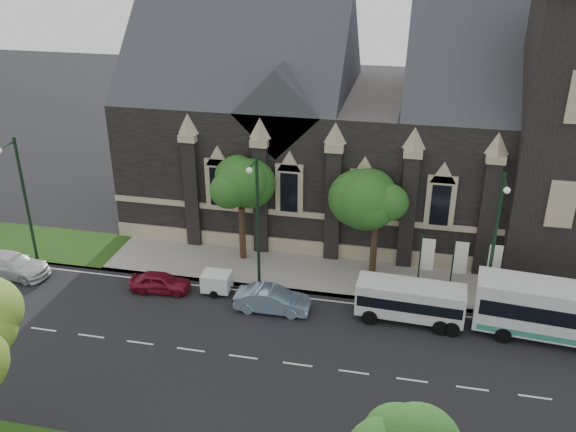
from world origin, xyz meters
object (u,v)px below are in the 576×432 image
(street_lamp_near, at_px, (495,238))
(car_far_red, at_px, (160,282))
(tree_walk_left, at_px, (244,183))
(banner_flag_right, at_px, (491,264))
(shuttle_bus, at_px, (411,300))
(car_far_white, at_px, (11,265))
(tree_walk_right, at_px, (381,192))
(banner_flag_center, at_px, (458,261))
(sedan, at_px, (272,300))
(street_lamp_far, at_px, (23,194))
(street_lamp_mid, at_px, (257,216))
(banner_flag_left, at_px, (425,257))
(box_trailer, at_px, (217,282))

(street_lamp_near, height_order, car_far_red, street_lamp_near)
(tree_walk_left, distance_m, banner_flag_right, 16.52)
(shuttle_bus, height_order, car_far_white, shuttle_bus)
(tree_walk_right, relative_size, car_far_white, 1.49)
(banner_flag_center, bearing_deg, sedan, -158.42)
(street_lamp_near, xyz_separation_m, sedan, (-12.51, -2.36, -4.37))
(street_lamp_far, relative_size, sedan, 1.99)
(banner_flag_right, bearing_deg, sedan, -161.54)
(tree_walk_left, distance_m, street_lamp_mid, 4.08)
(street_lamp_mid, bearing_deg, car_far_red, -164.15)
(shuttle_bus, relative_size, sedan, 1.39)
(banner_flag_right, bearing_deg, car_far_red, -169.91)
(banner_flag_center, height_order, banner_flag_right, same)
(banner_flag_left, height_order, shuttle_bus, banner_flag_left)
(banner_flag_right, height_order, car_far_red, banner_flag_right)
(street_lamp_far, bearing_deg, street_lamp_near, 0.00)
(tree_walk_left, relative_size, car_far_white, 1.46)
(car_far_red, bearing_deg, banner_flag_left, -82.80)
(tree_walk_left, relative_size, street_lamp_near, 0.85)
(banner_flag_right, xyz_separation_m, shuttle_bus, (-4.66, -3.58, -0.98))
(street_lamp_far, relative_size, shuttle_bus, 1.43)
(street_lamp_far, bearing_deg, banner_flag_right, 3.60)
(banner_flag_right, distance_m, sedan, 13.59)
(street_lamp_near, relative_size, street_lamp_mid, 1.00)
(street_lamp_near, distance_m, shuttle_bus, 5.97)
(tree_walk_left, height_order, box_trailer, tree_walk_left)
(tree_walk_left, xyz_separation_m, car_far_red, (-4.20, -5.31, -5.08))
(street_lamp_near, bearing_deg, box_trailer, -176.17)
(banner_flag_left, bearing_deg, shuttle_bus, -100.44)
(tree_walk_left, relative_size, shuttle_bus, 1.21)
(car_far_red, xyz_separation_m, car_far_white, (-10.48, -0.17, 0.11))
(shuttle_bus, xyz_separation_m, sedan, (-8.14, -0.70, -0.65))
(banner_flag_left, xyz_separation_m, banner_flag_right, (4.00, 0.00, 0.00))
(tree_walk_right, xyz_separation_m, street_lamp_far, (-23.21, -3.62, -0.71))
(tree_walk_right, relative_size, banner_flag_center, 1.95)
(street_lamp_mid, xyz_separation_m, banner_flag_right, (14.29, 1.91, -2.73))
(tree_walk_right, bearing_deg, banner_flag_left, -29.10)
(street_lamp_near, bearing_deg, tree_walk_left, 167.13)
(tree_walk_left, xyz_separation_m, street_lamp_near, (15.80, -3.61, -0.62))
(tree_walk_right, relative_size, street_lamp_mid, 0.87)
(car_far_red, bearing_deg, box_trailer, -85.69)
(banner_flag_right, xyz_separation_m, box_trailer, (-16.72, -3.01, -1.60))
(street_lamp_mid, distance_m, shuttle_bus, 10.45)
(street_lamp_mid, xyz_separation_m, box_trailer, (-2.43, -1.10, -4.33))
(shuttle_bus, bearing_deg, tree_walk_right, 117.24)
(banner_flag_right, bearing_deg, box_trailer, -169.81)
(shuttle_bus, xyz_separation_m, box_trailer, (-12.06, 0.57, -0.62))
(street_lamp_far, xyz_separation_m, banner_flag_left, (26.29, 1.91, -2.73))
(banner_flag_left, xyz_separation_m, car_far_white, (-26.77, -3.78, -1.62))
(street_lamp_near, xyz_separation_m, car_far_white, (-30.48, -1.88, -4.35))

